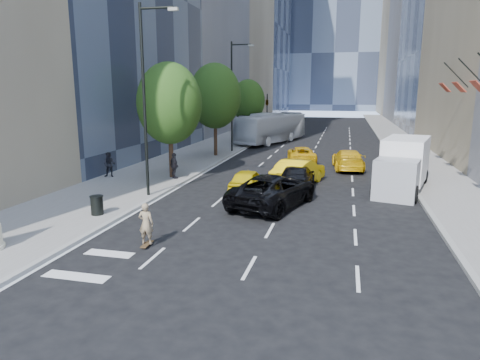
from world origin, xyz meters
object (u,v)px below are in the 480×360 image
(city_bus, at_px, (272,128))
(box_truck, at_px, (403,165))
(skateboarder, at_px, (146,226))
(black_sedan_lincoln, at_px, (273,190))
(black_sedan_mercedes, at_px, (296,177))
(trash_can, at_px, (97,206))

(city_bus, bearing_deg, box_truck, -43.56)
(skateboarder, xyz_separation_m, box_truck, (10.47, 12.08, 0.75))
(skateboarder, xyz_separation_m, black_sedan_lincoln, (3.70, 6.84, 0.03))
(skateboarder, height_order, black_sedan_mercedes, skateboarder)
(black_sedan_lincoln, relative_size, trash_can, 7.01)
(black_sedan_lincoln, bearing_deg, skateboarder, 78.50)
(black_sedan_mercedes, distance_m, trash_can, 11.59)
(black_sedan_lincoln, height_order, black_sedan_mercedes, black_sedan_lincoln)
(black_sedan_mercedes, relative_size, city_bus, 0.42)
(skateboarder, bearing_deg, trash_can, -39.92)
(skateboarder, xyz_separation_m, trash_can, (-3.91, 2.92, -0.22))
(skateboarder, bearing_deg, black_sedan_mercedes, -114.96)
(black_sedan_mercedes, height_order, trash_can, black_sedan_mercedes)
(trash_can, bearing_deg, city_bus, 84.54)
(city_bus, bearing_deg, trash_can, -76.88)
(skateboarder, distance_m, black_sedan_mercedes, 11.85)
(city_bus, distance_m, box_truck, 24.47)
(black_sedan_lincoln, relative_size, box_truck, 0.89)
(black_sedan_mercedes, distance_m, city_bus, 23.36)
(black_sedan_lincoln, height_order, trash_can, black_sedan_lincoln)
(skateboarder, height_order, trash_can, skateboarder)
(skateboarder, bearing_deg, city_bus, -91.52)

